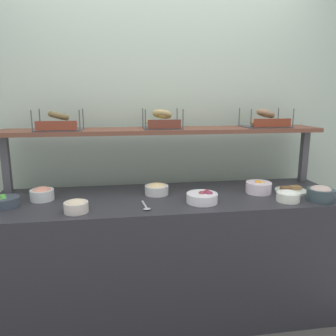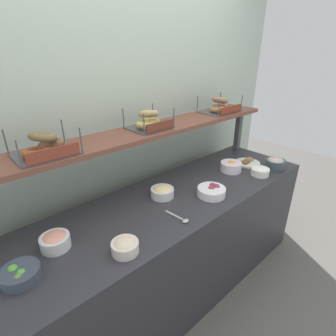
{
  "view_description": "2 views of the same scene",
  "coord_description": "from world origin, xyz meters",
  "px_view_note": "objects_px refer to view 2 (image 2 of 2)",
  "views": [
    {
      "loc": [
        -0.34,
        -2.08,
        1.5
      ],
      "look_at": [
        -0.02,
        0.0,
        1.05
      ],
      "focal_mm": 35.18,
      "sensor_mm": 36.0,
      "label": 1
    },
    {
      "loc": [
        -1.13,
        -1.13,
        1.79
      ],
      "look_at": [
        -0.08,
        0.01,
        1.08
      ],
      "focal_mm": 28.15,
      "sensor_mm": 36.0,
      "label": 2
    }
  ],
  "objects_px": {
    "bowl_fruit_salad": "(231,166)",
    "bowl_lox_spread": "(55,241)",
    "bowl_potato_salad": "(125,246)",
    "bowl_cream_cheese": "(260,171)",
    "bowl_veggie_mix": "(20,274)",
    "serving_spoon_near_plate": "(180,218)",
    "bowl_tuna_salad": "(275,163)",
    "bowl_egg_salad": "(162,192)",
    "bagel_basket_sesame": "(149,122)",
    "bagel_basket_cinnamon_raisin": "(45,146)",
    "serving_plate_white": "(247,163)",
    "bagel_basket_everything": "(220,107)",
    "bowl_beet_salad": "(212,191)"
  },
  "relations": [
    {
      "from": "bowl_beet_salad",
      "to": "serving_spoon_near_plate",
      "type": "height_order",
      "value": "bowl_beet_salad"
    },
    {
      "from": "serving_plate_white",
      "to": "bagel_basket_cinnamon_raisin",
      "type": "distance_m",
      "value": 1.67
    },
    {
      "from": "bowl_beet_salad",
      "to": "serving_plate_white",
      "type": "xyz_separation_m",
      "value": [
        0.67,
        0.13,
        -0.02
      ]
    },
    {
      "from": "bowl_potato_salad",
      "to": "bowl_egg_salad",
      "type": "relative_size",
      "value": 0.86
    },
    {
      "from": "bowl_tuna_salad",
      "to": "bowl_beet_salad",
      "type": "bearing_deg",
      "value": 174.2
    },
    {
      "from": "bowl_beet_salad",
      "to": "serving_plate_white",
      "type": "distance_m",
      "value": 0.69
    },
    {
      "from": "bowl_veggie_mix",
      "to": "bowl_lox_spread",
      "type": "height_order",
      "value": "bowl_lox_spread"
    },
    {
      "from": "bowl_tuna_salad",
      "to": "bowl_beet_salad",
      "type": "distance_m",
      "value": 0.76
    },
    {
      "from": "bowl_fruit_salad",
      "to": "bowl_tuna_salad",
      "type": "bearing_deg",
      "value": -35.18
    },
    {
      "from": "bowl_beet_salad",
      "to": "serving_spoon_near_plate",
      "type": "bearing_deg",
      "value": -171.23
    },
    {
      "from": "bowl_cream_cheese",
      "to": "bagel_basket_cinnamon_raisin",
      "type": "xyz_separation_m",
      "value": [
        -1.45,
        0.46,
        0.44
      ]
    },
    {
      "from": "bowl_cream_cheese",
      "to": "serving_plate_white",
      "type": "relative_size",
      "value": 0.67
    },
    {
      "from": "bowl_fruit_salad",
      "to": "bowl_cream_cheese",
      "type": "distance_m",
      "value": 0.23
    },
    {
      "from": "bowl_cream_cheese",
      "to": "bowl_egg_salad",
      "type": "height_order",
      "value": "bowl_egg_salad"
    },
    {
      "from": "serving_spoon_near_plate",
      "to": "bowl_veggie_mix",
      "type": "bearing_deg",
      "value": 169.44
    },
    {
      "from": "bowl_veggie_mix",
      "to": "bagel_basket_cinnamon_raisin",
      "type": "height_order",
      "value": "bagel_basket_cinnamon_raisin"
    },
    {
      "from": "bowl_fruit_salad",
      "to": "bowl_lox_spread",
      "type": "xyz_separation_m",
      "value": [
        -1.45,
        0.06,
        0.0
      ]
    },
    {
      "from": "bagel_basket_cinnamon_raisin",
      "to": "bagel_basket_everything",
      "type": "height_order",
      "value": "bagel_basket_everything"
    },
    {
      "from": "bowl_egg_salad",
      "to": "bowl_veggie_mix",
      "type": "bearing_deg",
      "value": -172.8
    },
    {
      "from": "serving_spoon_near_plate",
      "to": "bagel_basket_sesame",
      "type": "relative_size",
      "value": 0.63
    },
    {
      "from": "bagel_basket_sesame",
      "to": "bowl_beet_salad",
      "type": "bearing_deg",
      "value": -65.14
    },
    {
      "from": "serving_plate_white",
      "to": "bagel_basket_everything",
      "type": "xyz_separation_m",
      "value": [
        -0.09,
        0.29,
        0.46
      ]
    },
    {
      "from": "bowl_beet_salad",
      "to": "bagel_basket_everything",
      "type": "xyz_separation_m",
      "value": [
        0.58,
        0.42,
        0.44
      ]
    },
    {
      "from": "bowl_cream_cheese",
      "to": "bagel_basket_sesame",
      "type": "distance_m",
      "value": 0.99
    },
    {
      "from": "bowl_lox_spread",
      "to": "serving_spoon_near_plate",
      "type": "height_order",
      "value": "bowl_lox_spread"
    },
    {
      "from": "bowl_tuna_salad",
      "to": "bowl_beet_salad",
      "type": "xyz_separation_m",
      "value": [
        -0.76,
        0.08,
        -0.02
      ]
    },
    {
      "from": "bowl_beet_salad",
      "to": "bagel_basket_cinnamon_raisin",
      "type": "distance_m",
      "value": 1.09
    },
    {
      "from": "bagel_basket_sesame",
      "to": "bagel_basket_everything",
      "type": "relative_size",
      "value": 0.84
    },
    {
      "from": "bowl_veggie_mix",
      "to": "serving_spoon_near_plate",
      "type": "xyz_separation_m",
      "value": [
        0.84,
        -0.16,
        -0.02
      ]
    },
    {
      "from": "bowl_beet_salad",
      "to": "bowl_cream_cheese",
      "type": "relative_size",
      "value": 1.35
    },
    {
      "from": "bowl_veggie_mix",
      "to": "serving_plate_white",
      "type": "bearing_deg",
      "value": 1.04
    },
    {
      "from": "bowl_potato_salad",
      "to": "bagel_basket_cinnamon_raisin",
      "type": "height_order",
      "value": "bagel_basket_cinnamon_raisin"
    },
    {
      "from": "bowl_tuna_salad",
      "to": "serving_plate_white",
      "type": "bearing_deg",
      "value": 111.61
    },
    {
      "from": "bowl_tuna_salad",
      "to": "bagel_basket_sesame",
      "type": "relative_size",
      "value": 0.6
    },
    {
      "from": "bowl_fruit_salad",
      "to": "bowl_potato_salad",
      "type": "height_order",
      "value": "bowl_fruit_salad"
    },
    {
      "from": "bowl_veggie_mix",
      "to": "serving_plate_white",
      "type": "xyz_separation_m",
      "value": [
        1.88,
        0.03,
        -0.02
      ]
    },
    {
      "from": "serving_plate_white",
      "to": "bagel_basket_everything",
      "type": "height_order",
      "value": "bagel_basket_everything"
    },
    {
      "from": "bowl_fruit_salad",
      "to": "bowl_potato_salad",
      "type": "relative_size",
      "value": 1.26
    },
    {
      "from": "bowl_fruit_salad",
      "to": "bowl_cream_cheese",
      "type": "height_order",
      "value": "bowl_fruit_salad"
    },
    {
      "from": "bagel_basket_sesame",
      "to": "bagel_basket_cinnamon_raisin",
      "type": "bearing_deg",
      "value": -178.04
    },
    {
      "from": "bowl_fruit_salad",
      "to": "bagel_basket_cinnamon_raisin",
      "type": "xyz_separation_m",
      "value": [
        -1.35,
        0.26,
        0.43
      ]
    },
    {
      "from": "bowl_veggie_mix",
      "to": "bowl_potato_salad",
      "type": "relative_size",
      "value": 1.22
    },
    {
      "from": "bowl_veggie_mix",
      "to": "bowl_tuna_salad",
      "type": "height_order",
      "value": "bowl_tuna_salad"
    },
    {
      "from": "bowl_tuna_salad",
      "to": "bowl_egg_salad",
      "type": "relative_size",
      "value": 1.04
    },
    {
      "from": "bowl_cream_cheese",
      "to": "bagel_basket_sesame",
      "type": "relative_size",
      "value": 0.52
    },
    {
      "from": "bowl_veggie_mix",
      "to": "serving_plate_white",
      "type": "height_order",
      "value": "bowl_veggie_mix"
    },
    {
      "from": "serving_spoon_near_plate",
      "to": "bagel_basket_everything",
      "type": "height_order",
      "value": "bagel_basket_everything"
    },
    {
      "from": "bowl_potato_salad",
      "to": "bowl_cream_cheese",
      "type": "height_order",
      "value": "bowl_potato_salad"
    },
    {
      "from": "bowl_tuna_salad",
      "to": "bagel_basket_cinnamon_raisin",
      "type": "xyz_separation_m",
      "value": [
        -1.67,
        0.48,
        0.43
      ]
    },
    {
      "from": "bowl_veggie_mix",
      "to": "bowl_egg_salad",
      "type": "height_order",
      "value": "bowl_egg_salad"
    }
  ]
}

